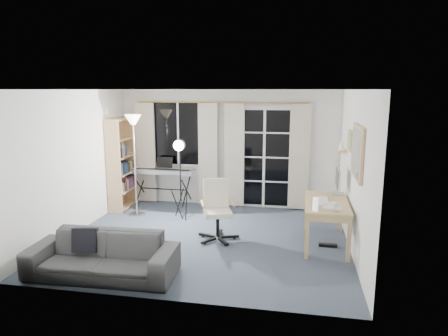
# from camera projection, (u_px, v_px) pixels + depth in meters

# --- Properties ---
(floor) EXTENTS (4.50, 4.00, 0.02)m
(floor) POSITION_uv_depth(u_px,v_px,m) (207.00, 239.00, 6.55)
(floor) COLOR #3D4958
(floor) RESTS_ON ground
(window) EXTENTS (1.20, 0.08, 1.40)m
(window) POSITION_uv_depth(u_px,v_px,m) (179.00, 133.00, 8.35)
(window) COLOR white
(window) RESTS_ON floor
(french_door) EXTENTS (1.32, 0.09, 2.11)m
(french_door) POSITION_uv_depth(u_px,v_px,m) (264.00, 158.00, 8.12)
(french_door) COLOR white
(french_door) RESTS_ON floor
(curtains) EXTENTS (3.60, 0.07, 2.13)m
(curtains) POSITION_uv_depth(u_px,v_px,m) (221.00, 154.00, 8.17)
(curtains) COLOR gold
(curtains) RESTS_ON floor
(bookshelf) EXTENTS (0.31, 0.86, 1.84)m
(bookshelf) POSITION_uv_depth(u_px,v_px,m) (121.00, 166.00, 8.12)
(bookshelf) COLOR tan
(bookshelf) RESTS_ON floor
(torchiere_lamp) EXTENTS (0.36, 0.36, 1.94)m
(torchiere_lamp) POSITION_uv_depth(u_px,v_px,m) (134.00, 135.00, 7.48)
(torchiere_lamp) COLOR #B2B2B7
(torchiere_lamp) RESTS_ON floor
(keyboard_piano) EXTENTS (1.31, 0.65, 0.95)m
(keyboard_piano) POSITION_uv_depth(u_px,v_px,m) (163.00, 172.00, 8.28)
(keyboard_piano) COLOR black
(keyboard_piano) RESTS_ON floor
(studio_light) EXTENTS (0.29, 0.31, 1.54)m
(studio_light) POSITION_uv_depth(u_px,v_px,m) (179.00, 155.00, 7.27)
(studio_light) COLOR black
(studio_light) RESTS_ON floor
(office_chair) EXTENTS (0.68, 0.65, 0.98)m
(office_chair) POSITION_uv_depth(u_px,v_px,m) (217.00, 204.00, 6.48)
(office_chair) COLOR black
(office_chair) RESTS_ON floor
(desk) EXTENTS (0.67, 1.32, 0.70)m
(desk) POSITION_uv_depth(u_px,v_px,m) (326.00, 207.00, 6.18)
(desk) COLOR tan
(desk) RESTS_ON floor
(monitor) EXTENTS (0.17, 0.50, 0.44)m
(monitor) POSITION_uv_depth(u_px,v_px,m) (338.00, 179.00, 6.52)
(monitor) COLOR silver
(monitor) RESTS_ON desk
(desk_clutter) EXTENTS (0.42, 0.79, 0.89)m
(desk_clutter) POSITION_uv_depth(u_px,v_px,m) (323.00, 215.00, 6.00)
(desk_clutter) COLOR white
(desk_clutter) RESTS_ON desk
(mug) EXTENTS (0.12, 0.09, 0.11)m
(mug) POSITION_uv_depth(u_px,v_px,m) (336.00, 207.00, 5.66)
(mug) COLOR silver
(mug) RESTS_ON desk
(wall_mirror) EXTENTS (0.04, 0.94, 0.74)m
(wall_mirror) POSITION_uv_depth(u_px,v_px,m) (357.00, 152.00, 5.51)
(wall_mirror) COLOR tan
(wall_mirror) RESTS_ON floor
(framed_print) EXTENTS (0.03, 0.42, 0.32)m
(framed_print) POSITION_uv_depth(u_px,v_px,m) (350.00, 140.00, 6.37)
(framed_print) COLOR tan
(framed_print) RESTS_ON floor
(wall_shelf) EXTENTS (0.16, 0.30, 0.18)m
(wall_shelf) POSITION_uv_depth(u_px,v_px,m) (342.00, 148.00, 6.90)
(wall_shelf) COLOR tan
(wall_shelf) RESTS_ON floor
(sofa) EXTENTS (1.93, 0.63, 0.75)m
(sofa) POSITION_uv_depth(u_px,v_px,m) (102.00, 249.00, 5.17)
(sofa) COLOR #333335
(sofa) RESTS_ON floor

